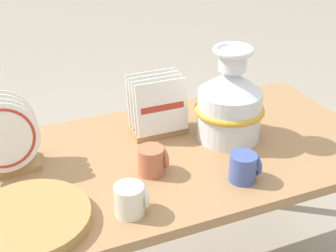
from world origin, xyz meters
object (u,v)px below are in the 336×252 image
Objects in this scene: dish_rack_square_plates at (157,111)px; dish_rack_round_plates at (3,140)px; mug_terracotta_glaze at (152,160)px; ceramic_vase at (230,102)px; mug_cream_glaze at (131,199)px; mug_cobalt_glaze at (244,167)px; wicker_charger_stack at (30,219)px.

dish_rack_round_plates is at bearing -174.96° from dish_rack_square_plates.
ceramic_vase is at bearing 17.92° from mug_terracotta_glaze.
mug_cream_glaze is (-0.13, -0.17, 0.00)m from mug_terracotta_glaze.
mug_cream_glaze is at bearing -149.41° from ceramic_vase.
dish_rack_round_plates reaches higher than mug_cobalt_glaze.
dish_rack_square_plates is 0.49m from mug_cream_glaze.
mug_cobalt_glaze is at bearing -30.48° from mug_terracotta_glaze.
mug_cobalt_glaze is (0.66, -0.04, 0.03)m from wicker_charger_stack.
dish_rack_square_plates is 0.43m from mug_cobalt_glaze.
mug_cream_glaze is at bearing -120.43° from dish_rack_square_plates.
dish_rack_square_plates is 2.33× the size of mug_cream_glaze.
ceramic_vase is 3.69× the size of mug_cobalt_glaze.
dish_rack_square_plates reaches higher than mug_cobalt_glaze.
mug_cream_glaze is (-0.39, -0.02, 0.00)m from mug_cobalt_glaze.
wicker_charger_stack is at bearing 176.39° from mug_cobalt_glaze.
mug_cobalt_glaze is 1.00× the size of mug_cream_glaze.
mug_cream_glaze is at bearing -50.79° from dish_rack_round_plates.
ceramic_vase is 3.69× the size of mug_terracotta_glaze.
mug_terracotta_glaze is 1.00× the size of mug_cream_glaze.
dish_rack_square_plates is (0.55, 0.05, -0.03)m from dish_rack_round_plates.
mug_terracotta_glaze is at bearing -162.08° from ceramic_vase.
ceramic_vase is 0.29m from mug_cobalt_glaze.
ceramic_vase is 3.69× the size of mug_cream_glaze.
wicker_charger_stack is at bearing -145.47° from dish_rack_square_plates.
mug_cream_glaze reaches higher than wicker_charger_stack.
dish_rack_round_plates is 0.75× the size of wicker_charger_stack.
mug_cobalt_glaze is (0.26, -0.15, 0.00)m from mug_terracotta_glaze.
dish_rack_square_plates is (-0.23, 0.14, -0.06)m from ceramic_vase.
ceramic_vase is at bearing -32.26° from dish_rack_square_plates.
dish_rack_square_plates is at bearing 147.74° from ceramic_vase.
wicker_charger_stack is (-0.53, -0.36, -0.07)m from dish_rack_square_plates.
dish_rack_square_plates is at bearing 59.57° from mug_cream_glaze.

